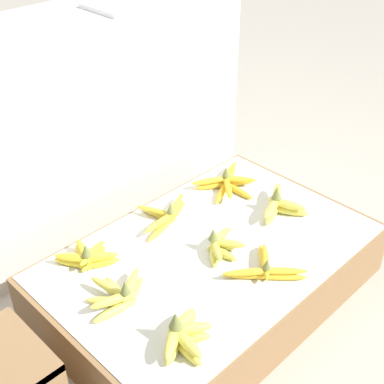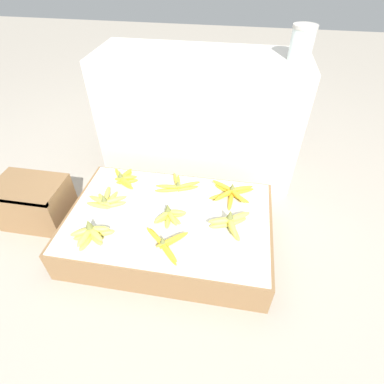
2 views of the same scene
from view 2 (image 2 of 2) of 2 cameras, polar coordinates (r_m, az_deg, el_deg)
ground_plane at (r=1.76m, az=-4.10°, el=-9.07°), size 10.00×10.00×0.00m
display_platform at (r=1.69m, az=-4.26°, el=-6.91°), size 1.10×0.72×0.20m
back_vendor_table at (r=2.07m, az=1.45°, el=14.11°), size 1.28×0.48×0.81m
wooden_crate at (r=2.00m, az=-27.81°, el=-1.80°), size 0.39×0.27×0.28m
banana_bunch_front_left at (r=1.56m, az=-18.68°, el=-7.60°), size 0.20×0.16×0.12m
banana_bunch_front_midleft at (r=1.46m, az=-5.03°, el=-9.66°), size 0.22×0.22×0.08m
banana_bunch_middle_left at (r=1.72m, az=-16.01°, el=-1.59°), size 0.23×0.16×0.10m
banana_bunch_middle_midleft at (r=1.57m, az=-4.21°, el=-4.63°), size 0.17×0.13×0.10m
banana_bunch_middle_midright at (r=1.54m, az=7.33°, el=-5.81°), size 0.22×0.19×0.11m
banana_bunch_back_left at (r=1.84m, az=-12.86°, el=2.56°), size 0.17×0.17×0.10m
banana_bunch_back_midleft at (r=1.75m, az=-2.77°, el=1.27°), size 0.26×0.18×0.08m
banana_bunch_back_midright at (r=1.72m, az=7.50°, el=-0.15°), size 0.26×0.22×0.09m
glass_jar at (r=1.88m, az=20.20°, el=25.15°), size 0.13×0.13×0.18m
foam_tray_white at (r=1.87m, az=8.69°, el=24.31°), size 0.26×0.22×0.02m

